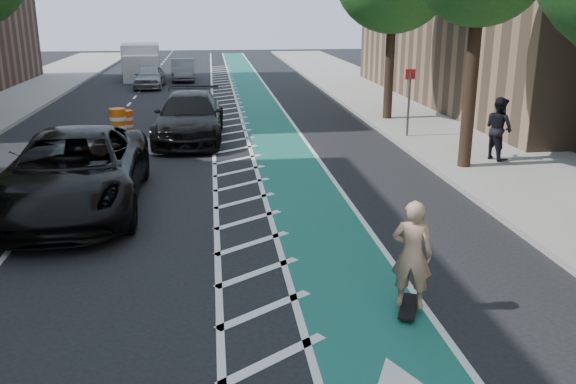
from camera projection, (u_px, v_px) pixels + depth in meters
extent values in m
plane|color=black|center=(167.00, 316.00, 9.30)|extent=(120.00, 120.00, 0.00)
cube|color=#18554A|center=(285.00, 157.00, 19.14)|extent=(2.00, 90.00, 0.01)
cube|color=silver|center=(237.00, 158.00, 18.97)|extent=(1.40, 90.00, 0.01)
cube|color=gray|center=(482.00, 149.00, 19.89)|extent=(5.00, 90.00, 0.15)
cube|color=gray|center=(409.00, 151.00, 19.60)|extent=(0.12, 90.00, 0.16)
cylinder|color=#382619|center=(465.00, 93.00, 17.18)|extent=(0.36, 0.36, 4.40)
cylinder|color=#382619|center=(387.00, 66.00, 24.78)|extent=(0.36, 0.36, 4.40)
cylinder|color=#4C4C4C|center=(409.00, 106.00, 21.23)|extent=(0.08, 0.08, 2.40)
cube|color=red|center=(410.00, 74.00, 20.91)|extent=(0.35, 0.02, 0.35)
cube|color=black|center=(409.00, 306.00, 9.38)|extent=(0.57, 0.89, 0.03)
cylinder|color=black|center=(405.00, 301.00, 9.69)|extent=(0.06, 0.07, 0.07)
cylinder|color=black|center=(416.00, 303.00, 9.64)|extent=(0.06, 0.07, 0.07)
cylinder|color=black|center=(401.00, 318.00, 9.16)|extent=(0.06, 0.07, 0.07)
cylinder|color=black|center=(412.00, 320.00, 9.11)|extent=(0.06, 0.07, 0.07)
imported|color=tan|center=(412.00, 254.00, 9.13)|extent=(0.73, 0.62, 1.70)
imported|color=black|center=(74.00, 171.00, 13.99)|extent=(3.20, 6.59, 1.81)
imported|color=black|center=(190.00, 117.00, 21.36)|extent=(2.51, 5.71, 1.63)
imported|color=gray|center=(150.00, 76.00, 35.20)|extent=(1.68, 3.92, 1.32)
imported|color=slate|center=(183.00, 70.00, 38.71)|extent=(1.60, 4.15, 1.35)
imported|color=black|center=(499.00, 128.00, 17.99)|extent=(0.94, 1.07, 1.86)
cube|color=silver|center=(141.00, 61.00, 40.40)|extent=(2.67, 3.67, 2.18)
cube|color=silver|center=(141.00, 69.00, 38.03)|extent=(2.31, 1.92, 1.63)
cylinder|color=black|center=(125.00, 77.00, 37.56)|extent=(0.33, 0.78, 0.76)
cylinder|color=black|center=(157.00, 76.00, 37.94)|extent=(0.33, 0.78, 0.76)
cylinder|color=black|center=(127.00, 71.00, 41.23)|extent=(0.33, 0.78, 0.76)
cylinder|color=black|center=(157.00, 70.00, 41.61)|extent=(0.33, 0.78, 0.76)
cylinder|color=#DE5E0B|center=(118.00, 122.00, 22.13)|extent=(0.58, 0.58, 1.00)
cylinder|color=silver|center=(119.00, 127.00, 22.18)|extent=(0.59, 0.59, 0.13)
cylinder|color=silver|center=(118.00, 118.00, 22.09)|extent=(0.59, 0.59, 0.13)
cylinder|color=black|center=(119.00, 135.00, 22.27)|extent=(0.73, 0.73, 0.04)
cylinder|color=#FF4C0D|center=(126.00, 122.00, 22.65)|extent=(0.49, 0.49, 0.84)
cylinder|color=silver|center=(127.00, 125.00, 22.70)|extent=(0.50, 0.50, 0.11)
cylinder|color=silver|center=(126.00, 118.00, 22.62)|extent=(0.50, 0.50, 0.11)
cylinder|color=black|center=(127.00, 132.00, 22.77)|extent=(0.62, 0.62, 0.04)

